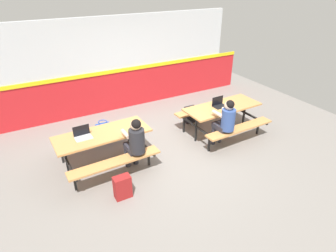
# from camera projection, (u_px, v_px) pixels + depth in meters

# --- Properties ---
(ground_plane) EXTENTS (10.00, 10.00, 0.02)m
(ground_plane) POSITION_uv_depth(u_px,v_px,m) (172.00, 151.00, 6.48)
(ground_plane) COLOR gray
(accent_backdrop) EXTENTS (8.00, 0.14, 2.60)m
(accent_backdrop) POSITION_uv_depth(u_px,v_px,m) (123.00, 66.00, 8.04)
(accent_backdrop) COLOR red
(accent_backdrop) RESTS_ON ground
(picnic_table_left) EXTENTS (1.90, 1.60, 0.74)m
(picnic_table_left) POSITION_uv_depth(u_px,v_px,m) (103.00, 140.00, 5.76)
(picnic_table_left) COLOR tan
(picnic_table_left) RESTS_ON ground
(picnic_table_right) EXTENTS (1.90, 1.60, 0.74)m
(picnic_table_right) POSITION_uv_depth(u_px,v_px,m) (222.00, 112.00, 6.92)
(picnic_table_right) COLOR tan
(picnic_table_right) RESTS_ON ground
(student_nearer) EXTENTS (0.37, 0.53, 1.21)m
(student_nearer) POSITION_uv_depth(u_px,v_px,m) (135.00, 141.00, 5.48)
(student_nearer) COLOR #2D2D38
(student_nearer) RESTS_ON ground
(student_further) EXTENTS (0.37, 0.53, 1.21)m
(student_further) POSITION_uv_depth(u_px,v_px,m) (225.00, 120.00, 6.26)
(student_further) COLOR #2D2D38
(student_further) RESTS_ON ground
(laptop_silver) EXTENTS (0.33, 0.23, 0.22)m
(laptop_silver) POSITION_uv_depth(u_px,v_px,m) (83.00, 135.00, 5.52)
(laptop_silver) COLOR silver
(laptop_silver) RESTS_ON picnic_table_left
(laptop_dark) EXTENTS (0.33, 0.23, 0.22)m
(laptop_dark) POSITION_uv_depth(u_px,v_px,m) (219.00, 104.00, 6.81)
(laptop_dark) COLOR black
(laptop_dark) RESTS_ON picnic_table_right
(backpack_dark) EXTENTS (0.30, 0.22, 0.44)m
(backpack_dark) POSITION_uv_depth(u_px,v_px,m) (122.00, 187.00, 5.05)
(backpack_dark) COLOR maroon
(backpack_dark) RESTS_ON ground
(tote_bag_bright) EXTENTS (0.34, 0.21, 0.43)m
(tote_bag_bright) POSITION_uv_depth(u_px,v_px,m) (104.00, 130.00, 6.92)
(tote_bag_bright) COLOR #1E47B2
(tote_bag_bright) RESTS_ON ground
(satchel_spare) EXTENTS (0.30, 0.22, 0.44)m
(satchel_spare) POSITION_uv_depth(u_px,v_px,m) (190.00, 115.00, 7.63)
(satchel_spare) COLOR black
(satchel_spare) RESTS_ON ground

